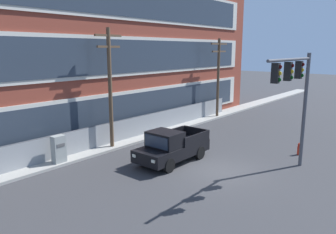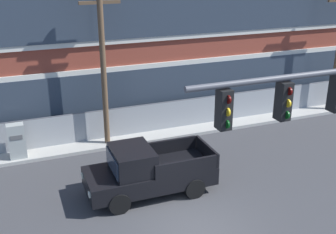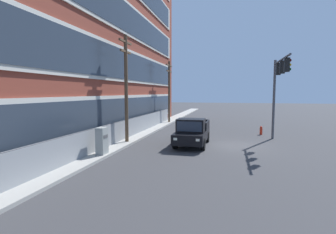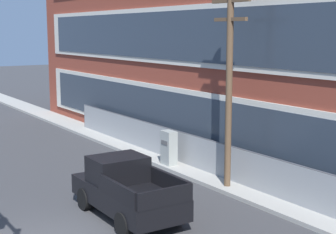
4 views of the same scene
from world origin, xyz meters
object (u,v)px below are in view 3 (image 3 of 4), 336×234
(utility_pole_midblock, at_px, (169,89))
(fire_hydrant, at_px, (261,130))
(pickup_truck_black, at_px, (192,133))
(utility_pole_near_corner, at_px, (126,85))
(traffic_signal_mast, at_px, (278,81))
(electrical_cabinet, at_px, (102,142))

(utility_pole_midblock, relative_size, fire_hydrant, 9.76)
(utility_pole_midblock, bearing_deg, pickup_truck_black, -160.03)
(utility_pole_midblock, height_order, fire_hydrant, utility_pole_midblock)
(pickup_truck_black, xyz_separation_m, utility_pole_near_corner, (-0.38, 4.86, 3.44))
(traffic_signal_mast, height_order, utility_pole_near_corner, utility_pole_near_corner)
(pickup_truck_black, distance_m, fire_hydrant, 8.33)
(traffic_signal_mast, distance_m, utility_pole_midblock, 15.08)
(traffic_signal_mast, bearing_deg, utility_pole_midblock, 46.07)
(pickup_truck_black, relative_size, utility_pole_near_corner, 0.63)
(fire_hydrant, bearing_deg, electrical_cabinet, 136.73)
(utility_pole_midblock, relative_size, electrical_cabinet, 4.34)
(traffic_signal_mast, relative_size, utility_pole_near_corner, 0.81)
(utility_pole_midblock, bearing_deg, utility_pole_near_corner, 179.51)
(traffic_signal_mast, height_order, electrical_cabinet, traffic_signal_mast)
(traffic_signal_mast, relative_size, utility_pole_midblock, 0.85)
(utility_pole_near_corner, bearing_deg, electrical_cabinet, -178.59)
(pickup_truck_black, height_order, fire_hydrant, pickup_truck_black)
(utility_pole_near_corner, height_order, fire_hydrant, utility_pole_near_corner)
(traffic_signal_mast, bearing_deg, fire_hydrant, 10.70)
(traffic_signal_mast, height_order, fire_hydrant, traffic_signal_mast)
(utility_pole_midblock, xyz_separation_m, electrical_cabinet, (-17.56, 0.01, -3.41))
(traffic_signal_mast, relative_size, electrical_cabinet, 3.67)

